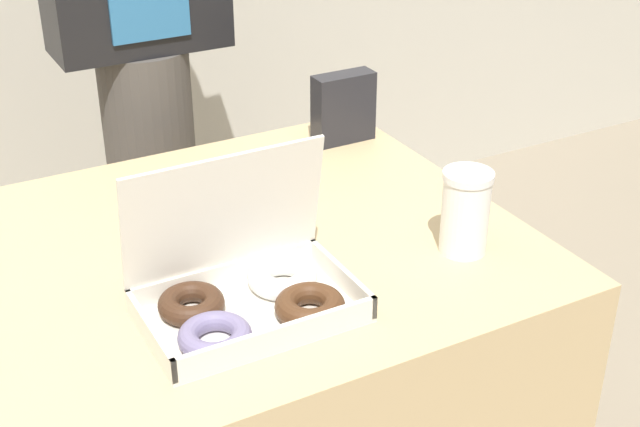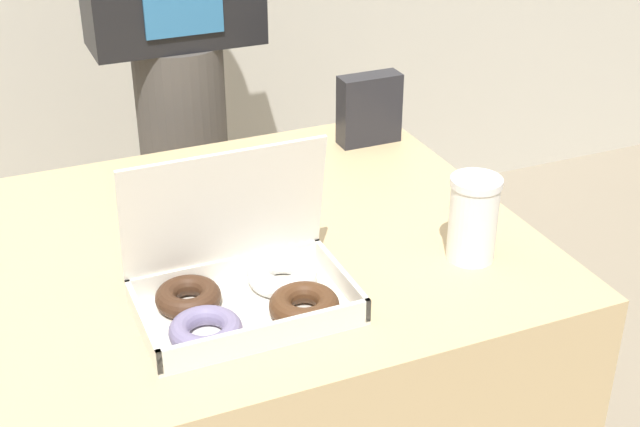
% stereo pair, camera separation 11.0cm
% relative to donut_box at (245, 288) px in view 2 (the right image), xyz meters
% --- Properties ---
extents(table, '(0.95, 0.82, 0.70)m').
position_rel_donut_box_xyz_m(table, '(0.06, 0.20, -0.39)').
color(table, tan).
rests_on(table, ground_plane).
extents(donut_box, '(0.31, 0.22, 0.23)m').
position_rel_donut_box_xyz_m(donut_box, '(0.00, 0.00, 0.00)').
color(donut_box, white).
rests_on(donut_box, table).
extents(coffee_cup, '(0.08, 0.08, 0.14)m').
position_rel_donut_box_xyz_m(coffee_cup, '(0.39, -0.00, 0.04)').
color(coffee_cup, white).
rests_on(coffee_cup, table).
extents(napkin_holder, '(0.13, 0.05, 0.15)m').
position_rel_donut_box_xyz_m(napkin_holder, '(0.44, 0.49, 0.04)').
color(napkin_holder, '#232328').
rests_on(napkin_holder, table).
extents(person_customer, '(0.38, 0.22, 1.62)m').
position_rel_donut_box_xyz_m(person_customer, '(0.14, 0.88, 0.17)').
color(person_customer, '#4C4742').
rests_on(person_customer, ground_plane).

